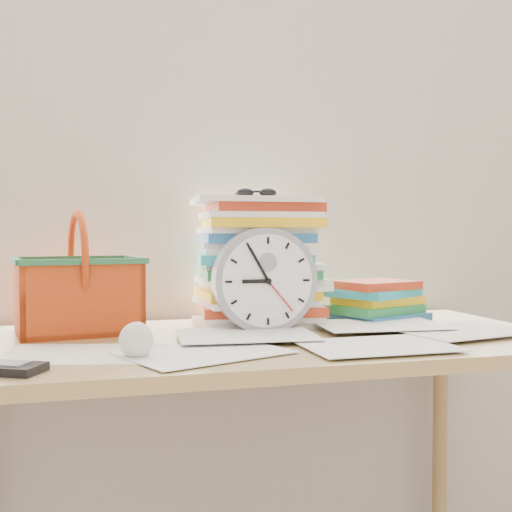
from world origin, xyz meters
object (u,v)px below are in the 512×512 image
object	(u,v)px
desk	(265,369)
basket	(78,273)
clock	(265,280)
book_stack	(373,300)
paper_stack	(258,261)

from	to	relation	value
desk	basket	bearing A→B (deg)	156.79
clock	basket	bearing A→B (deg)	165.08
basket	clock	bearing A→B (deg)	-22.99
desk	basket	distance (m)	0.50
desk	clock	bearing A→B (deg)	74.61
clock	book_stack	bearing A→B (deg)	19.91
desk	basket	size ratio (longest dim) A/B	4.83
paper_stack	clock	distance (m)	0.15
desk	clock	xyz separation A→B (m)	(0.02, 0.06, 0.20)
basket	desk	bearing A→B (deg)	-31.28
desk	paper_stack	bearing A→B (deg)	78.49
clock	paper_stack	bearing A→B (deg)	80.24
paper_stack	book_stack	distance (m)	0.35
book_stack	basket	distance (m)	0.79
desk	book_stack	xyz separation A→B (m)	(0.37, 0.19, 0.13)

